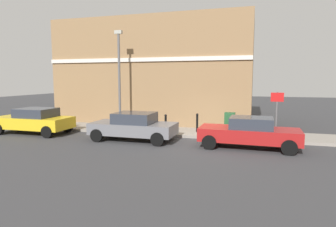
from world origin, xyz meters
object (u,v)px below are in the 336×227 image
car_red (249,132)px  car_yellow (34,120)px  utility_cabinet (230,124)px  street_sign (277,108)px  car_grey (134,126)px  lamppost (119,75)px  bollard_near_cabinet (197,122)px  bollard_far_kerb (166,123)px

car_red → car_yellow: bearing=0.6°
car_red → utility_cabinet: size_ratio=3.82×
car_yellow → street_sign: street_sign is taller
car_grey → lamppost: size_ratio=0.74×
car_red → street_sign: street_sign is taller
car_yellow → utility_cabinet: car_yellow is taller
car_yellow → utility_cabinet: (2.24, -10.68, -0.07)m
car_red → bollard_near_cabinet: bearing=-40.1°
bollard_near_cabinet → car_red: bearing=-131.6°
lamppost → bollard_far_kerb: bearing=-104.7°
bollard_near_cabinet → street_sign: size_ratio=0.45×
lamppost → car_yellow: bearing=118.1°
car_red → utility_cabinet: 2.62m
street_sign → car_red: bearing=145.3°
car_grey → bollard_near_cabinet: 3.68m
car_red → street_sign: size_ratio=1.91×
car_yellow → bollard_far_kerb: (1.44, -7.34, -0.04)m
bollard_near_cabinet → street_sign: 4.24m
car_grey → street_sign: (1.72, -6.84, 0.93)m
car_yellow → street_sign: (1.63, -12.97, 0.91)m
car_yellow → utility_cabinet: 10.91m
car_red → bollard_far_kerb: (1.61, 4.39, -0.01)m
car_grey → car_yellow: 6.13m
bollard_near_cabinet → car_grey: bearing=131.2°
utility_cabinet → car_red: bearing=-156.5°
street_sign → bollard_far_kerb: bearing=91.9°
car_grey → utility_cabinet: 5.11m
bollard_far_kerb → lamppost: 4.13m
car_grey → bollard_near_cabinet: size_ratio=4.08×
car_red → utility_cabinet: bearing=-65.1°
car_grey → bollard_far_kerb: (1.53, -1.21, -0.02)m
car_grey → bollard_far_kerb: bearing=-128.3°
car_red → car_grey: car_grey is taller
utility_cabinet → street_sign: size_ratio=0.50×
car_grey → bollard_far_kerb: size_ratio=4.08×
bollard_far_kerb → street_sign: bearing=-88.1°
car_yellow → lamppost: bearing=-152.4°
car_red → car_grey: bearing=0.6°
car_red → car_yellow: 11.73m
car_red → bollard_far_kerb: 4.67m
car_yellow → lamppost: (2.26, -4.24, 2.56)m
bollard_near_cabinet → lamppost: bearing=91.0°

